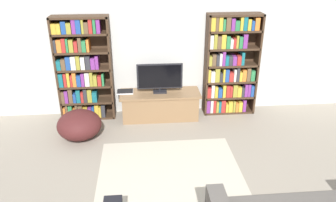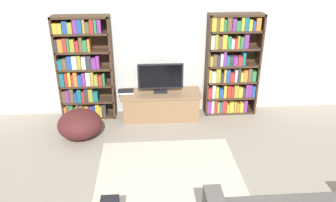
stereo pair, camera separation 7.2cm
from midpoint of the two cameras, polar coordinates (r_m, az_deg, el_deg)
The scene contains 8 objects.
wall_back at distance 5.93m, azimuth -0.16°, elevation 9.98°, with size 8.80×0.06×2.60m.
bookshelf_left at distance 5.94m, azimuth -14.22°, elevation 5.39°, with size 0.95×0.30×1.84m.
bookshelf_right at distance 6.05m, azimuth 11.16°, elevation 6.01°, with size 0.95×0.30×1.84m.
tv_stand at distance 5.97m, azimuth -0.91°, elevation -0.67°, with size 1.44×0.54×0.49m.
television at distance 5.79m, azimuth -0.96°, elevation 4.13°, with size 0.81×0.16×0.53m.
laptop at distance 5.94m, azimuth -7.00°, elevation 1.68°, with size 0.29×0.22×0.03m.
area_rug at distance 4.66m, azimuth 0.59°, elevation -12.08°, with size 1.96×1.57×0.02m.
beanbag_ottoman at distance 5.53m, azimuth -14.74°, elevation -3.92°, with size 0.71×0.71×0.46m, color #4C1E1E.
Camera 2 is at (-0.36, -1.50, 2.79)m, focal length 35.00 mm.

